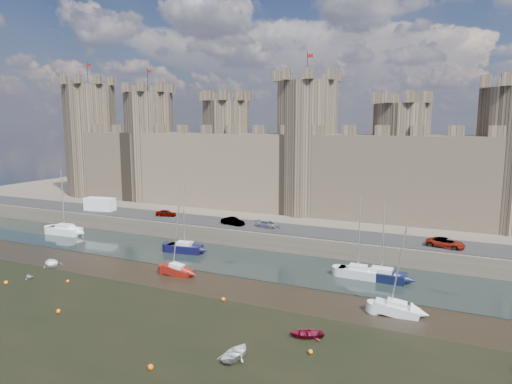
% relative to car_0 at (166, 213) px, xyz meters
% --- Properties ---
extents(ground, '(160.00, 160.00, 0.00)m').
position_rel_car_0_xyz_m(ground, '(18.45, -34.25, -3.09)').
color(ground, black).
rests_on(ground, ground).
extents(seaweed_patch, '(70.00, 34.00, 0.01)m').
position_rel_car_0_xyz_m(seaweed_patch, '(18.45, -40.25, -3.09)').
color(seaweed_patch, black).
rests_on(seaweed_patch, ground).
extents(water_channel, '(160.00, 12.00, 0.08)m').
position_rel_car_0_xyz_m(water_channel, '(18.45, -10.25, -3.05)').
color(water_channel, black).
rests_on(water_channel, ground).
extents(quay, '(160.00, 60.00, 2.50)m').
position_rel_car_0_xyz_m(quay, '(18.45, 25.75, -1.84)').
color(quay, '#4C443A').
rests_on(quay, ground).
extents(road, '(160.00, 7.00, 0.10)m').
position_rel_car_0_xyz_m(road, '(18.45, -0.25, -0.54)').
color(road, black).
rests_on(road, quay).
extents(castle, '(108.50, 11.00, 29.00)m').
position_rel_car_0_xyz_m(castle, '(17.81, 13.75, 8.58)').
color(castle, '#42382B').
rests_on(castle, quay).
extents(car_0, '(3.71, 2.13, 1.19)m').
position_rel_car_0_xyz_m(car_0, '(0.00, 0.00, 0.00)').
color(car_0, gray).
rests_on(car_0, quay).
extents(car_1, '(4.06, 2.06, 1.28)m').
position_rel_car_0_xyz_m(car_1, '(13.55, -1.21, 0.04)').
color(car_1, gray).
rests_on(car_1, quay).
extents(car_2, '(4.00, 2.01, 1.11)m').
position_rel_car_0_xyz_m(car_2, '(19.32, -0.53, -0.04)').
color(car_2, gray).
rests_on(car_2, quay).
extents(car_3, '(5.01, 3.00, 1.30)m').
position_rel_car_0_xyz_m(car_3, '(44.56, -1.34, 0.06)').
color(car_3, gray).
rests_on(car_3, quay).
extents(van, '(5.74, 2.94, 2.40)m').
position_rel_car_0_xyz_m(van, '(-14.08, -0.75, 0.60)').
color(van, white).
rests_on(van, quay).
extents(sailboat_0, '(5.91, 2.52, 10.87)m').
position_rel_car_0_xyz_m(sailboat_0, '(-13.72, -9.42, -2.26)').
color(sailboat_0, white).
rests_on(sailboat_0, ground).
extents(sailboat_1, '(5.18, 2.52, 9.99)m').
position_rel_car_0_xyz_m(sailboat_1, '(10.42, -10.13, -2.30)').
color(sailboat_1, black).
rests_on(sailboat_1, ground).
extents(sailboat_2, '(4.61, 1.89, 9.86)m').
position_rel_car_0_xyz_m(sailboat_2, '(35.31, -10.50, -2.30)').
color(sailboat_2, silver).
rests_on(sailboat_2, ground).
extents(sailboat_3, '(5.51, 2.30, 9.55)m').
position_rel_car_0_xyz_m(sailboat_3, '(38.07, -10.32, -2.34)').
color(sailboat_3, black).
rests_on(sailboat_3, ground).
extents(sailboat_4, '(3.83, 1.49, 8.94)m').
position_rel_car_0_xyz_m(sailboat_4, '(14.93, -18.65, -2.41)').
color(sailboat_4, maroon).
rests_on(sailboat_4, ground).
extents(sailboat_5, '(4.31, 1.96, 9.04)m').
position_rel_car_0_xyz_m(sailboat_5, '(41.02, -19.55, -2.42)').
color(sailboat_5, silver).
rests_on(sailboat_5, ground).
extents(dinghy_2, '(2.37, 3.28, 0.67)m').
position_rel_car_0_xyz_m(dinghy_2, '(30.54, -33.28, -2.76)').
color(dinghy_2, silver).
rests_on(dinghy_2, ground).
extents(dinghy_3, '(1.36, 1.24, 0.62)m').
position_rel_car_0_xyz_m(dinghy_3, '(-0.37, -27.21, -2.78)').
color(dinghy_3, silver).
rests_on(dinghy_3, ground).
extents(dinghy_4, '(3.66, 3.30, 0.62)m').
position_rel_car_0_xyz_m(dinghy_4, '(34.52, -27.61, -2.78)').
color(dinghy_4, maroon).
rests_on(dinghy_4, ground).
extents(dinghy_6, '(4.04, 3.77, 0.68)m').
position_rel_car_0_xyz_m(dinghy_6, '(-2.21, -22.25, -2.75)').
color(dinghy_6, white).
rests_on(dinghy_6, ground).
extents(buoy_0, '(0.45, 0.45, 0.45)m').
position_rel_car_0_xyz_m(buoy_0, '(-1.17, -29.62, -2.87)').
color(buoy_0, orange).
rests_on(buoy_0, ground).
extents(buoy_1, '(0.38, 0.38, 0.38)m').
position_rel_car_0_xyz_m(buoy_1, '(4.84, -26.24, -2.91)').
color(buoy_1, orange).
rests_on(buoy_1, ground).
extents(buoy_2, '(0.47, 0.47, 0.47)m').
position_rel_car_0_xyz_m(buoy_2, '(25.50, -37.63, -2.86)').
color(buoy_2, '#DC5509').
rests_on(buoy_2, ground).
extents(buoy_3, '(0.44, 0.44, 0.44)m').
position_rel_car_0_xyz_m(buoy_3, '(24.06, -23.55, -2.87)').
color(buoy_3, orange).
rests_on(buoy_3, ground).
extents(buoy_4, '(0.44, 0.44, 0.44)m').
position_rel_car_0_xyz_m(buoy_4, '(10.84, -32.98, -2.87)').
color(buoy_4, '#FA5D0B').
rests_on(buoy_4, ground).
extents(buoy_5, '(0.41, 0.41, 0.41)m').
position_rel_car_0_xyz_m(buoy_5, '(35.76, -30.30, -2.89)').
color(buoy_5, orange).
rests_on(buoy_5, ground).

